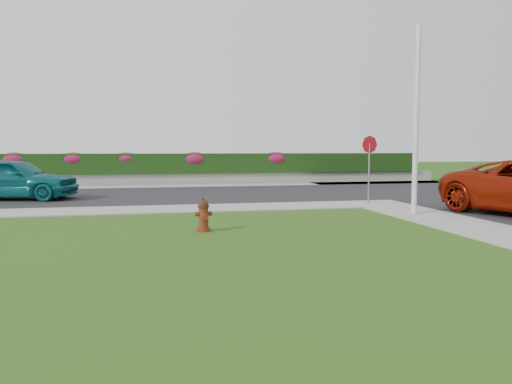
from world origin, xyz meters
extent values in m
plane|color=black|center=(0.00, 0.00, 0.00)|extent=(120.00, 120.00, 0.00)
cube|color=black|center=(-5.00, 14.00, 0.02)|extent=(26.00, 8.00, 0.04)
cube|color=gray|center=(7.00, 9.00, 0.02)|extent=(2.00, 2.00, 0.04)
cube|color=gray|center=(-1.00, 19.00, 0.02)|extent=(34.00, 2.00, 0.04)
cube|color=gray|center=(-1.00, 20.50, 0.30)|extent=(34.00, 0.40, 0.60)
cube|color=black|center=(-1.00, 20.60, 1.15)|extent=(32.00, 0.90, 1.10)
cylinder|color=#53170D|center=(0.34, 4.54, 0.04)|extent=(0.34, 0.34, 0.08)
cylinder|color=#53170D|center=(0.34, 4.54, 0.34)|extent=(0.23, 0.23, 0.52)
cylinder|color=black|center=(0.34, 4.54, 0.60)|extent=(0.28, 0.28, 0.05)
sphere|color=black|center=(0.34, 4.54, 0.63)|extent=(0.23, 0.23, 0.23)
cylinder|color=black|center=(0.34, 4.54, 0.76)|extent=(0.07, 0.07, 0.07)
cylinder|color=#53170D|center=(0.19, 4.52, 0.42)|extent=(0.11, 0.12, 0.11)
cylinder|color=#53170D|center=(0.49, 4.56, 0.42)|extent=(0.11, 0.12, 0.11)
cylinder|color=#53170D|center=(0.36, 4.39, 0.36)|extent=(0.16, 0.14, 0.15)
imported|color=#0D5D63|center=(-5.96, 13.19, 0.84)|extent=(4.98, 2.89, 1.59)
cylinder|color=silver|center=(6.82, 6.21, 2.77)|extent=(0.16, 0.16, 5.54)
cylinder|color=slate|center=(6.78, 9.28, 1.08)|extent=(0.06, 0.06, 2.17)
cylinder|color=#B40C18|center=(6.78, 9.28, 2.12)|extent=(0.63, 0.14, 0.63)
cylinder|color=white|center=(6.78, 9.28, 2.12)|extent=(0.66, 0.13, 0.67)
ellipsoid|color=#A31C4D|center=(-7.70, 20.50, 1.41)|extent=(1.47, 0.95, 0.74)
ellipsoid|color=#A31C4D|center=(-4.81, 20.50, 1.42)|extent=(1.39, 0.89, 0.69)
ellipsoid|color=#A31C4D|center=(-2.13, 20.50, 1.45)|extent=(1.28, 0.82, 0.64)
ellipsoid|color=#A31C4D|center=(1.55, 20.50, 1.40)|extent=(1.50, 0.96, 0.75)
ellipsoid|color=#A31C4D|center=(6.19, 20.50, 1.40)|extent=(1.49, 0.96, 0.75)
camera|label=1|loc=(-0.90, -7.28, 1.98)|focal=35.00mm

